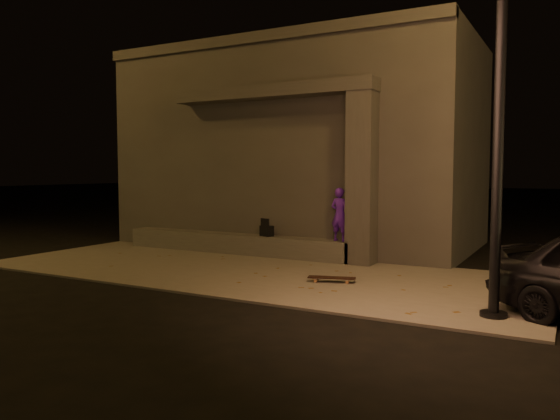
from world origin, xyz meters
The scene contains 10 objects.
ground centered at (0.00, 0.00, 0.00)m, with size 120.00×120.00×0.00m, color black.
sidewalk centered at (0.00, 2.00, 0.02)m, with size 11.00×4.40×0.04m, color slate.
building centered at (-1.00, 6.49, 2.61)m, with size 9.00×5.10×5.22m.
ledge centered at (-1.50, 3.75, 0.27)m, with size 6.00×0.55×0.45m, color #4B4843.
column centered at (1.70, 3.75, 1.84)m, with size 0.55×0.55×3.60m, color #3C3937.
canopy centered at (-0.50, 3.80, 3.78)m, with size 5.00×0.70×0.28m, color #3C3937.
skateboarder centered at (1.20, 3.75, 1.07)m, with size 0.42×0.28×1.15m, color #561DBE.
backpack centered at (-0.61, 3.75, 0.63)m, with size 0.34×0.28×0.42m.
skateboard centered at (1.92, 1.66, 0.12)m, with size 0.86×0.44×0.09m.
street_lamp_0 centered at (4.73, 0.63, 4.14)m, with size 0.36×0.36×7.31m.
Camera 1 is at (5.67, -7.10, 2.00)m, focal length 35.00 mm.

